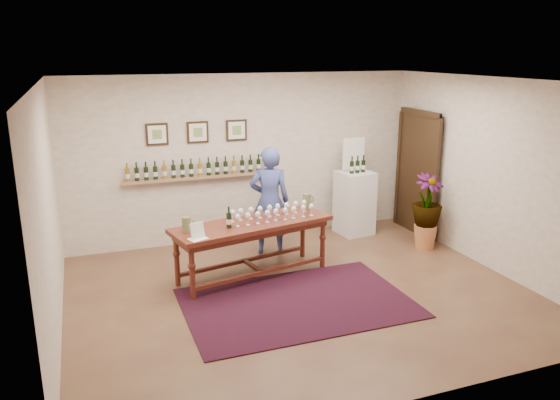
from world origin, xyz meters
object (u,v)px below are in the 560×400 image
object	(u,v)px
display_pedestal	(354,203)
person	(270,201)
tasting_table	(252,230)
potted_plant	(427,211)

from	to	relation	value
display_pedestal	person	world-z (taller)	person
display_pedestal	tasting_table	bearing A→B (deg)	-151.77
tasting_table	person	world-z (taller)	person
display_pedestal	person	bearing A→B (deg)	-166.75
tasting_table	person	distance (m)	0.99
person	tasting_table	bearing A→B (deg)	73.66
tasting_table	person	size ratio (longest dim) A/B	1.39
potted_plant	person	bearing A→B (deg)	164.37
display_pedestal	potted_plant	size ratio (longest dim) A/B	1.04
tasting_table	display_pedestal	distance (m)	2.58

